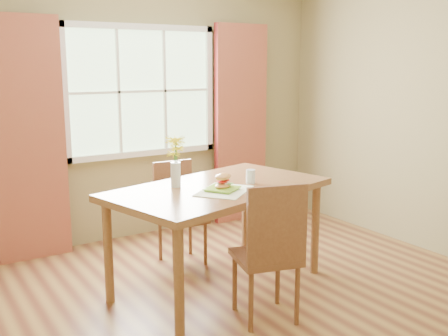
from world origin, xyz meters
TOP-DOWN VIEW (x-y plane):
  - room at (0.00, 0.00)m, footprint 4.24×3.84m
  - window at (0.00, 1.87)m, footprint 1.62×0.06m
  - curtain_left at (-1.15, 1.78)m, footprint 0.65×0.08m
  - curtain_right at (1.15, 1.78)m, footprint 0.65×0.08m
  - dining_table at (-0.06, 0.32)m, footprint 1.90×1.35m
  - chair_near at (-0.08, -0.39)m, footprint 0.51×0.51m
  - chair_far at (-0.05, 1.02)m, footprint 0.39×0.39m
  - placemat at (-0.11, 0.15)m, footprint 0.56×0.54m
  - plate at (-0.12, 0.16)m, footprint 0.31×0.31m
  - croissant_sandwich at (-0.11, 0.17)m, footprint 0.19×0.16m
  - water_glass at (0.21, 0.26)m, footprint 0.07×0.07m
  - flower_vase at (-0.35, 0.47)m, footprint 0.16×0.16m

SIDE VIEW (x-z plane):
  - chair_far at x=-0.05m, z-range 0.04..0.95m
  - chair_near at x=-0.08m, z-range 0.05..1.06m
  - dining_table at x=-0.06m, z-range 0.33..1.17m
  - placemat at x=-0.11m, z-range 0.84..0.84m
  - plate at x=-0.12m, z-range 0.84..0.86m
  - water_glass at x=0.21m, z-range 0.84..0.95m
  - croissant_sandwich at x=-0.11m, z-range 0.85..0.97m
  - flower_vase at x=-0.35m, z-range 0.89..1.29m
  - curtain_left at x=-1.15m, z-range 0.00..2.20m
  - curtain_right at x=1.15m, z-range 0.00..2.20m
  - room at x=0.00m, z-range -0.02..2.72m
  - window at x=0.00m, z-range 0.84..2.16m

